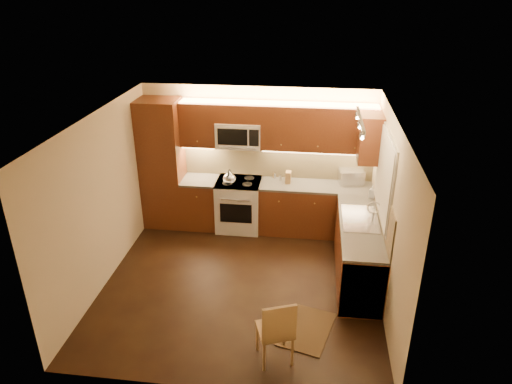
# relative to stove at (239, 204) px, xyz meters

# --- Properties ---
(floor) EXTENTS (4.00, 4.00, 0.01)m
(floor) POSITION_rel_stove_xyz_m (0.30, -1.68, -0.46)
(floor) COLOR black
(floor) RESTS_ON ground
(ceiling) EXTENTS (4.00, 4.00, 0.01)m
(ceiling) POSITION_rel_stove_xyz_m (0.30, -1.68, 2.04)
(ceiling) COLOR beige
(ceiling) RESTS_ON ground
(wall_back) EXTENTS (4.00, 0.01, 2.50)m
(wall_back) POSITION_rel_stove_xyz_m (0.30, 0.32, 0.79)
(wall_back) COLOR beige
(wall_back) RESTS_ON ground
(wall_front) EXTENTS (4.00, 0.01, 2.50)m
(wall_front) POSITION_rel_stove_xyz_m (0.30, -3.67, 0.79)
(wall_front) COLOR beige
(wall_front) RESTS_ON ground
(wall_left) EXTENTS (0.01, 4.00, 2.50)m
(wall_left) POSITION_rel_stove_xyz_m (-1.70, -1.68, 0.79)
(wall_left) COLOR beige
(wall_left) RESTS_ON ground
(wall_right) EXTENTS (0.01, 4.00, 2.50)m
(wall_right) POSITION_rel_stove_xyz_m (2.30, -1.68, 0.79)
(wall_right) COLOR beige
(wall_right) RESTS_ON ground
(pantry) EXTENTS (0.70, 0.60, 2.30)m
(pantry) POSITION_rel_stove_xyz_m (-1.35, 0.02, 0.69)
(pantry) COLOR #4F1D10
(pantry) RESTS_ON floor
(base_cab_back_left) EXTENTS (0.62, 0.60, 0.86)m
(base_cab_back_left) POSITION_rel_stove_xyz_m (-0.69, 0.02, -0.03)
(base_cab_back_left) COLOR #4F1D10
(base_cab_back_left) RESTS_ON floor
(counter_back_left) EXTENTS (0.62, 0.60, 0.04)m
(counter_back_left) POSITION_rel_stove_xyz_m (-0.69, 0.02, 0.42)
(counter_back_left) COLOR #33302E
(counter_back_left) RESTS_ON base_cab_back_left
(base_cab_back_right) EXTENTS (1.92, 0.60, 0.86)m
(base_cab_back_right) POSITION_rel_stove_xyz_m (1.34, 0.02, -0.03)
(base_cab_back_right) COLOR #4F1D10
(base_cab_back_right) RESTS_ON floor
(counter_back_right) EXTENTS (1.92, 0.60, 0.04)m
(counter_back_right) POSITION_rel_stove_xyz_m (1.34, 0.02, 0.42)
(counter_back_right) COLOR #33302E
(counter_back_right) RESTS_ON base_cab_back_right
(base_cab_right) EXTENTS (0.60, 2.00, 0.86)m
(base_cab_right) POSITION_rel_stove_xyz_m (2.00, -1.28, -0.03)
(base_cab_right) COLOR #4F1D10
(base_cab_right) RESTS_ON floor
(counter_right) EXTENTS (0.60, 2.00, 0.04)m
(counter_right) POSITION_rel_stove_xyz_m (2.00, -1.28, 0.42)
(counter_right) COLOR #33302E
(counter_right) RESTS_ON base_cab_right
(dishwasher) EXTENTS (0.58, 0.60, 0.84)m
(dishwasher) POSITION_rel_stove_xyz_m (2.00, -1.98, -0.03)
(dishwasher) COLOR silver
(dishwasher) RESTS_ON floor
(backsplash_back) EXTENTS (3.30, 0.02, 0.60)m
(backsplash_back) POSITION_rel_stove_xyz_m (0.65, 0.31, 0.74)
(backsplash_back) COLOR tan
(backsplash_back) RESTS_ON wall_back
(backsplash_right) EXTENTS (0.02, 2.00, 0.60)m
(backsplash_right) POSITION_rel_stove_xyz_m (2.29, -1.28, 0.74)
(backsplash_right) COLOR tan
(backsplash_right) RESTS_ON wall_right
(upper_cab_back_left) EXTENTS (0.62, 0.35, 0.75)m
(upper_cab_back_left) POSITION_rel_stove_xyz_m (-0.69, 0.15, 1.42)
(upper_cab_back_left) COLOR #4F1D10
(upper_cab_back_left) RESTS_ON wall_back
(upper_cab_back_right) EXTENTS (1.92, 0.35, 0.75)m
(upper_cab_back_right) POSITION_rel_stove_xyz_m (1.34, 0.15, 1.42)
(upper_cab_back_right) COLOR #4F1D10
(upper_cab_back_right) RESTS_ON wall_back
(upper_cab_bridge) EXTENTS (0.76, 0.35, 0.31)m
(upper_cab_bridge) POSITION_rel_stove_xyz_m (0.00, 0.15, 1.63)
(upper_cab_bridge) COLOR #4F1D10
(upper_cab_bridge) RESTS_ON wall_back
(upper_cab_right_corner) EXTENTS (0.35, 0.50, 0.75)m
(upper_cab_right_corner) POSITION_rel_stove_xyz_m (2.12, -0.28, 1.42)
(upper_cab_right_corner) COLOR #4F1D10
(upper_cab_right_corner) RESTS_ON wall_right
(stove) EXTENTS (0.76, 0.65, 0.92)m
(stove) POSITION_rel_stove_xyz_m (0.00, 0.00, 0.00)
(stove) COLOR silver
(stove) RESTS_ON floor
(microwave) EXTENTS (0.76, 0.38, 0.44)m
(microwave) POSITION_rel_stove_xyz_m (0.00, 0.14, 1.26)
(microwave) COLOR silver
(microwave) RESTS_ON wall_back
(window_frame) EXTENTS (0.03, 1.44, 1.24)m
(window_frame) POSITION_rel_stove_xyz_m (2.29, -1.12, 1.14)
(window_frame) COLOR silver
(window_frame) RESTS_ON wall_right
(window_blinds) EXTENTS (0.02, 1.36, 1.16)m
(window_blinds) POSITION_rel_stove_xyz_m (2.27, -1.12, 1.14)
(window_blinds) COLOR silver
(window_blinds) RESTS_ON wall_right
(sink) EXTENTS (0.52, 0.86, 0.15)m
(sink) POSITION_rel_stove_xyz_m (2.00, -1.12, 0.52)
(sink) COLOR silver
(sink) RESTS_ON counter_right
(faucet) EXTENTS (0.20, 0.04, 0.30)m
(faucet) POSITION_rel_stove_xyz_m (2.18, -1.12, 0.59)
(faucet) COLOR silver
(faucet) RESTS_ON counter_right
(track_light_bar) EXTENTS (0.04, 1.20, 0.03)m
(track_light_bar) POSITION_rel_stove_xyz_m (1.85, -1.27, 2.00)
(track_light_bar) COLOR silver
(track_light_bar) RESTS_ON ceiling
(kettle) EXTENTS (0.24, 0.24, 0.25)m
(kettle) POSITION_rel_stove_xyz_m (-0.14, -0.12, 0.59)
(kettle) COLOR silver
(kettle) RESTS_ON stove
(toaster_oven) EXTENTS (0.46, 0.38, 0.24)m
(toaster_oven) POSITION_rel_stove_xyz_m (1.93, 0.20, 0.56)
(toaster_oven) COLOR silver
(toaster_oven) RESTS_ON counter_back_right
(knife_block) EXTENTS (0.10, 0.15, 0.20)m
(knife_block) POSITION_rel_stove_xyz_m (0.86, 0.08, 0.54)
(knife_block) COLOR #A7834B
(knife_block) RESTS_ON counter_back_right
(spice_jar_a) EXTENTS (0.04, 0.04, 0.10)m
(spice_jar_a) POSITION_rel_stove_xyz_m (0.61, 0.24, 0.49)
(spice_jar_a) COLOR silver
(spice_jar_a) RESTS_ON counter_back_right
(spice_jar_b) EXTENTS (0.05, 0.05, 0.09)m
(spice_jar_b) POSITION_rel_stove_xyz_m (0.60, 0.25, 0.49)
(spice_jar_b) COLOR brown
(spice_jar_b) RESTS_ON counter_back_right
(spice_jar_c) EXTENTS (0.06, 0.06, 0.11)m
(spice_jar_c) POSITION_rel_stove_xyz_m (0.72, 0.14, 0.49)
(spice_jar_c) COLOR silver
(spice_jar_c) RESTS_ON counter_back_right
(spice_jar_d) EXTENTS (0.06, 0.06, 0.08)m
(spice_jar_d) POSITION_rel_stove_xyz_m (0.82, 0.22, 0.48)
(spice_jar_d) COLOR olive
(spice_jar_d) RESTS_ON counter_back_right
(soap_bottle) EXTENTS (0.12, 0.12, 0.20)m
(soap_bottle) POSITION_rel_stove_xyz_m (2.24, -0.34, 0.54)
(soap_bottle) COLOR silver
(soap_bottle) RESTS_ON counter_right
(rug) EXTENTS (0.78, 0.99, 0.01)m
(rug) POSITION_rel_stove_xyz_m (1.30, -2.58, -0.45)
(rug) COLOR black
(rug) RESTS_ON floor
(dining_chair) EXTENTS (0.51, 0.51, 0.89)m
(dining_chair) POSITION_rel_stove_xyz_m (0.92, -3.11, -0.02)
(dining_chair) COLOR #A7834B
(dining_chair) RESTS_ON floor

